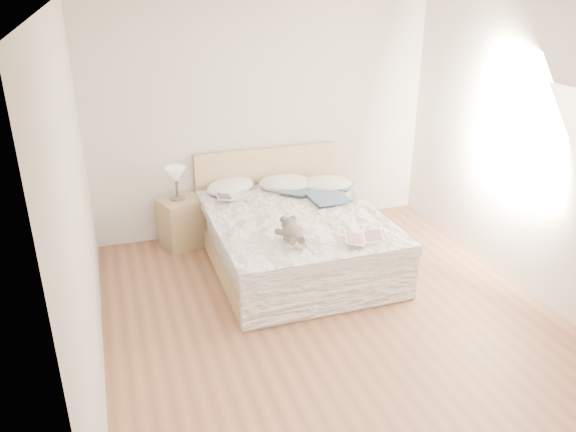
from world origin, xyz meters
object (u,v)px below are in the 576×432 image
(nightstand, at_px, (182,222))
(childrens_book, at_px, (364,238))
(teddy_bear, at_px, (292,239))
(table_lamp, at_px, (176,177))
(photo_book, at_px, (232,197))
(bed, at_px, (294,237))

(nightstand, xyz_separation_m, childrens_book, (1.44, -1.70, 0.35))
(teddy_bear, bearing_deg, table_lamp, 118.69)
(nightstand, xyz_separation_m, photo_book, (0.52, -0.28, 0.35))
(photo_book, relative_size, teddy_bear, 1.04)
(nightstand, height_order, photo_book, photo_book)
(bed, bearing_deg, teddy_bear, -110.32)
(childrens_book, relative_size, teddy_bear, 1.16)
(table_lamp, relative_size, photo_book, 1.08)
(bed, xyz_separation_m, photo_book, (-0.53, 0.54, 0.32))
(nightstand, bearing_deg, childrens_book, -49.83)
(bed, relative_size, photo_book, 6.29)
(photo_book, distance_m, teddy_bear, 1.28)
(photo_book, xyz_separation_m, childrens_book, (0.91, -1.42, 0.00))
(photo_book, relative_size, childrens_book, 0.89)
(bed, height_order, teddy_bear, bed)
(nightstand, relative_size, table_lamp, 1.52)
(photo_book, height_order, teddy_bear, teddy_bear)
(teddy_bear, bearing_deg, nightstand, 118.21)
(table_lamp, bearing_deg, childrens_book, -49.62)
(nightstand, distance_m, childrens_book, 2.25)
(bed, height_order, table_lamp, bed)
(bed, relative_size, table_lamp, 5.82)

